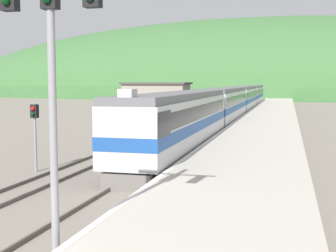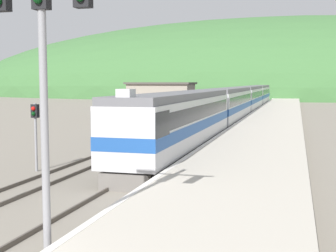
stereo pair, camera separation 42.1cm
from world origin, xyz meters
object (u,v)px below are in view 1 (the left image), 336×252
Objects in this scene: express_train_lead_car at (179,121)px; signal_post_siding at (35,123)px; signal_mast_main at (51,35)px; carriage_third at (243,99)px; carriage_second at (224,105)px; carriage_fourth at (253,95)px.

signal_post_siding is at bearing -131.04° from express_train_lead_car.
signal_mast_main is at bearing -57.77° from signal_post_siding.
carriage_third is 5.61× the size of signal_post_siding.
express_train_lead_car is 1.03× the size of carriage_second.
signal_mast_main is at bearing -89.21° from carriage_fourth.
carriage_fourth is at bearing 85.08° from signal_post_siding.
carriage_third is (0.00, 21.27, 0.00)m from carriage_second.
carriage_fourth is at bearing 90.00° from carriage_second.
carriage_third is 61.88m from signal_mast_main.
carriage_third is 50.56m from signal_post_siding.
carriage_fourth reaches higher than signal_post_siding.
carriage_fourth is (0.00, 42.54, 0.00)m from carriage_second.
express_train_lead_car is 2.47× the size of signal_mast_main.
carriage_third is (0.00, 43.11, -0.01)m from express_train_lead_car.
signal_mast_main is (1.15, -83.03, 3.65)m from carriage_fourth.
carriage_third is at bearing 90.00° from carriage_second.
carriage_second is 1.00× the size of carriage_fourth.
carriage_third is at bearing 91.06° from signal_mast_main.
signal_mast_main reaches higher than carriage_third.
signal_post_siding is at bearing 122.23° from signal_mast_main.
signal_post_siding is (-6.16, -50.18, 0.39)m from carriage_third.
carriage_second is 40.67m from signal_mast_main.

